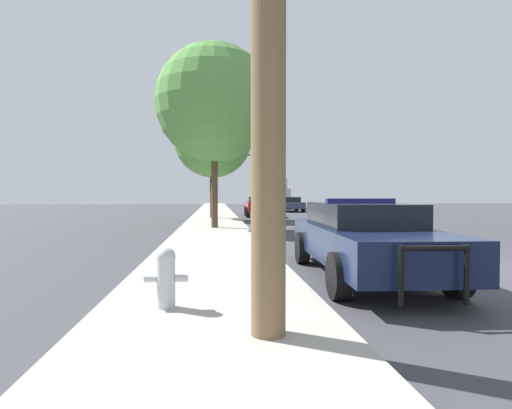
# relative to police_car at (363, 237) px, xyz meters

# --- Properties ---
(ground_plane) EXTENTS (110.00, 110.00, 0.00)m
(ground_plane) POSITION_rel_police_car_xyz_m (2.26, 0.82, -0.76)
(ground_plane) COLOR #3D3D42
(sidewalk_left) EXTENTS (3.00, 110.00, 0.13)m
(sidewalk_left) POSITION_rel_police_car_xyz_m (-2.84, 0.82, -0.70)
(sidewalk_left) COLOR #ADA89E
(sidewalk_left) RESTS_ON ground_plane
(police_car) EXTENTS (2.23, 5.23, 1.49)m
(police_car) POSITION_rel_police_car_xyz_m (0.00, 0.00, 0.00)
(police_car) COLOR #141E3D
(police_car) RESTS_ON ground_plane
(fire_hydrant) EXTENTS (0.55, 0.24, 0.77)m
(fire_hydrant) POSITION_rel_police_car_xyz_m (-3.43, -2.18, -0.23)
(fire_hydrant) COLOR #B7BCC1
(fire_hydrant) RESTS_ON sidewalk_left
(traffic_light) EXTENTS (4.21, 0.35, 4.62)m
(traffic_light) POSITION_rel_police_car_xyz_m (-1.07, 23.47, 2.69)
(traffic_light) COLOR #424247
(traffic_light) RESTS_ON sidewalk_left
(car_background_distant) EXTENTS (2.21, 4.18, 1.31)m
(car_background_distant) POSITION_rel_police_car_xyz_m (4.29, 44.45, -0.05)
(car_background_distant) COLOR #474C51
(car_background_distant) RESTS_ON ground_plane
(car_background_midblock) EXTENTS (2.03, 4.42, 1.39)m
(car_background_midblock) POSITION_rel_police_car_xyz_m (0.29, 20.63, -0.01)
(car_background_midblock) COLOR maroon
(car_background_midblock) RESTS_ON ground_plane
(car_background_oncoming) EXTENTS (1.94, 4.70, 1.31)m
(car_background_oncoming) POSITION_rel_police_car_xyz_m (4.02, 28.25, -0.06)
(car_background_oncoming) COLOR #333856
(car_background_oncoming) RESTS_ON ground_plane
(box_truck) EXTENTS (2.73, 6.83, 3.26)m
(box_truck) POSITION_rel_police_car_xyz_m (3.67, 36.35, 0.97)
(box_truck) COLOR #B7B7BC
(box_truck) RESTS_ON ground_plane
(tree_sidewalk_mid) EXTENTS (4.74, 4.74, 7.19)m
(tree_sidewalk_mid) POSITION_rel_police_car_xyz_m (-2.90, 17.19, 4.17)
(tree_sidewalk_mid) COLOR #4C3823
(tree_sidewalk_mid) RESTS_ON sidewalk_left
(tree_sidewalk_near) EXTENTS (5.05, 5.05, 7.89)m
(tree_sidewalk_near) POSITION_rel_police_car_xyz_m (-2.81, 10.02, 4.72)
(tree_sidewalk_near) COLOR #4C3823
(tree_sidewalk_near) RESTS_ON sidewalk_left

